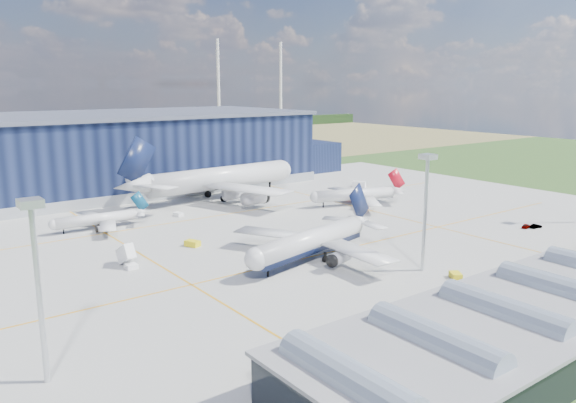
% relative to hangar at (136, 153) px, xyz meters
% --- Properties ---
extents(ground, '(600.00, 600.00, 0.00)m').
position_rel_hangar_xyz_m(ground, '(-2.81, -94.80, -11.62)').
color(ground, '#244A1C').
rests_on(ground, ground).
extents(apron, '(220.00, 160.00, 0.08)m').
position_rel_hangar_xyz_m(apron, '(-2.81, -84.80, -11.59)').
color(apron, gray).
rests_on(apron, ground).
extents(farmland, '(600.00, 220.00, 0.01)m').
position_rel_hangar_xyz_m(farmland, '(-2.81, 125.20, -11.62)').
color(farmland, olive).
rests_on(farmland, ground).
extents(treeline, '(600.00, 8.00, 8.00)m').
position_rel_hangar_xyz_m(treeline, '(-2.81, 205.20, -7.62)').
color(treeline, black).
rests_on(treeline, ground).
extents(hangar, '(145.00, 62.00, 26.10)m').
position_rel_hangar_xyz_m(hangar, '(0.00, 0.00, 0.00)').
color(hangar, black).
rests_on(hangar, ground).
extents(glass_concourse, '(78.00, 23.00, 8.60)m').
position_rel_hangar_xyz_m(glass_concourse, '(-9.26, -154.80, -7.93)').
color(glass_concourse, black).
rests_on(glass_concourse, ground).
extents(light_mast_west, '(2.60, 2.60, 23.00)m').
position_rel_hangar_xyz_m(light_mast_west, '(-62.81, -124.80, 3.82)').
color(light_mast_west, silver).
rests_on(light_mast_west, ground).
extents(light_mast_center, '(2.60, 2.60, 23.00)m').
position_rel_hangar_xyz_m(light_mast_center, '(7.19, -124.80, 3.82)').
color(light_mast_center, silver).
rests_on(light_mast_center, ground).
extents(airliner_navy, '(49.30, 48.62, 13.48)m').
position_rel_hangar_xyz_m(airliner_navy, '(-6.58, -106.80, -4.88)').
color(airliner_navy, silver).
rests_on(airliner_navy, ground).
extents(airliner_red, '(40.35, 39.92, 10.40)m').
position_rel_hangar_xyz_m(airliner_red, '(38.28, -72.80, -6.42)').
color(airliner_red, silver).
rests_on(airliner_red, ground).
extents(airliner_widebody, '(67.81, 66.51, 20.85)m').
position_rel_hangar_xyz_m(airliner_widebody, '(11.34, -39.80, -1.19)').
color(airliner_widebody, silver).
rests_on(airliner_widebody, ground).
extents(airliner_regional, '(27.06, 26.53, 8.39)m').
position_rel_hangar_xyz_m(airliner_regional, '(-33.23, -54.80, -7.42)').
color(airliner_regional, silver).
rests_on(airliner_regional, ground).
extents(gse_tug_a, '(3.15, 3.83, 1.38)m').
position_rel_hangar_xyz_m(gse_tug_a, '(-21.04, -82.63, -10.93)').
color(gse_tug_a, yellow).
rests_on(gse_tug_a, ground).
extents(gse_tug_b, '(3.11, 3.33, 1.20)m').
position_rel_hangar_xyz_m(gse_tug_b, '(8.49, -131.66, -11.02)').
color(gse_tug_b, yellow).
rests_on(gse_tug_b, ground).
extents(gse_cart_a, '(2.35, 3.01, 1.16)m').
position_rel_hangar_xyz_m(gse_cart_a, '(-10.55, -53.94, -11.04)').
color(gse_cart_a, white).
rests_on(gse_cart_a, ground).
extents(gse_van_b, '(4.26, 5.04, 2.12)m').
position_rel_hangar_xyz_m(gse_van_b, '(60.90, -51.50, -10.56)').
color(gse_van_b, white).
rests_on(gse_van_b, ground).
extents(gse_cart_b, '(3.87, 3.41, 1.41)m').
position_rel_hangar_xyz_m(gse_cart_b, '(27.46, -40.19, -10.91)').
color(gse_cart_b, white).
rests_on(gse_cart_b, ground).
extents(airstair, '(2.27, 5.00, 3.13)m').
position_rel_hangar_xyz_m(airstair, '(-38.08, -86.94, -10.05)').
color(airstair, white).
rests_on(airstair, ground).
extents(car_a, '(3.63, 2.06, 1.17)m').
position_rel_hangar_xyz_m(car_a, '(54.43, -118.88, -11.03)').
color(car_a, '#99999E').
rests_on(car_a, ground).
extents(car_b, '(3.57, 1.67, 1.13)m').
position_rel_hangar_xyz_m(car_b, '(56.19, -120.50, -11.05)').
color(car_b, '#99999E').
rests_on(car_b, ground).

